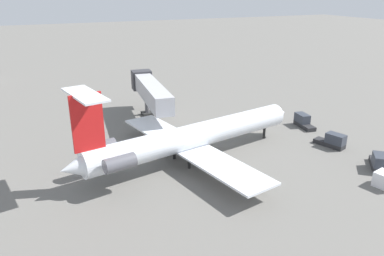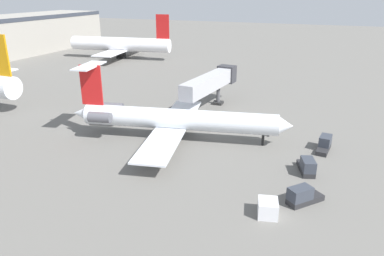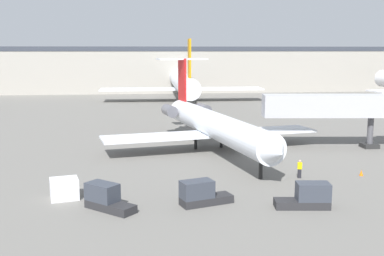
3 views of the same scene
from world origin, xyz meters
name	(u,v)px [view 1 (image 1 of 3)]	position (x,y,z in m)	size (l,w,h in m)	color
ground_plane	(226,148)	(0.00, 0.00, -0.05)	(400.00, 400.00, 0.10)	#66635E
regional_jet	(189,137)	(-1.72, 6.10, 3.14)	(25.68, 31.83, 10.38)	silver
jet_bridge	(150,90)	(14.42, 5.70, 4.95)	(18.07, 4.83, 6.65)	#ADADB2
ground_crew_marshaller	(251,124)	(4.34, -6.55, 0.86)	(0.45, 0.35, 1.69)	black
baggage_tug_lead	(379,162)	(-12.62, -13.06, 0.84)	(3.92, 3.70, 1.90)	#262628
baggage_tug_trailing	(303,121)	(2.20, -14.46, 0.84)	(4.14, 1.86, 1.90)	#262628
baggage_tug_spare	(333,141)	(-5.55, -12.88, 0.84)	(4.24, 2.55, 1.90)	#262628
traffic_cone_near	(230,116)	(10.32, -6.46, 0.28)	(0.36, 0.36, 0.55)	orange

